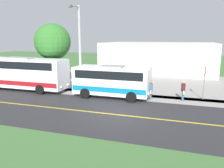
{
  "coord_description": "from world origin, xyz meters",
  "views": [
    {
      "loc": [
        14.39,
        4.38,
        5.23
      ],
      "look_at": [
        -3.5,
        -1.47,
        1.4
      ],
      "focal_mm": 36.62,
      "sensor_mm": 36.0,
      "label": 1
    }
  ],
  "objects_px": {
    "pedestrian_waiting": "(151,90)",
    "tree_curbside": "(53,42)",
    "commercial_building": "(158,57)",
    "street_light_pole": "(79,46)",
    "shuttle_bus_front": "(112,80)",
    "pedestrian_with_bags": "(183,90)",
    "transit_bus_rear": "(20,72)",
    "stop_sign": "(205,77)"
  },
  "relations": [
    {
      "from": "tree_curbside",
      "to": "commercial_building",
      "type": "bearing_deg",
      "value": 145.2
    },
    {
      "from": "tree_curbside",
      "to": "commercial_building",
      "type": "relative_size",
      "value": 0.41
    },
    {
      "from": "shuttle_bus_front",
      "to": "pedestrian_waiting",
      "type": "bearing_deg",
      "value": 92.64
    },
    {
      "from": "stop_sign",
      "to": "street_light_pole",
      "type": "relative_size",
      "value": 0.36
    },
    {
      "from": "transit_bus_rear",
      "to": "stop_sign",
      "type": "xyz_separation_m",
      "value": [
        -1.62,
        17.52,
        0.16
      ]
    },
    {
      "from": "transit_bus_rear",
      "to": "pedestrian_with_bags",
      "type": "distance_m",
      "value": 15.91
    },
    {
      "from": "pedestrian_waiting",
      "to": "commercial_building",
      "type": "relative_size",
      "value": 0.1
    },
    {
      "from": "street_light_pole",
      "to": "commercial_building",
      "type": "distance_m",
      "value": 17.5
    },
    {
      "from": "shuttle_bus_front",
      "to": "pedestrian_waiting",
      "type": "xyz_separation_m",
      "value": [
        -0.16,
        3.42,
        -0.68
      ]
    },
    {
      "from": "pedestrian_with_bags",
      "to": "pedestrian_waiting",
      "type": "relative_size",
      "value": 1.05
    },
    {
      "from": "shuttle_bus_front",
      "to": "commercial_building",
      "type": "relative_size",
      "value": 0.42
    },
    {
      "from": "street_light_pole",
      "to": "pedestrian_waiting",
      "type": "bearing_deg",
      "value": 88.64
    },
    {
      "from": "stop_sign",
      "to": "tree_curbside",
      "type": "xyz_separation_m",
      "value": [
        -1.3,
        -15.43,
        2.81
      ]
    },
    {
      "from": "street_light_pole",
      "to": "commercial_building",
      "type": "bearing_deg",
      "value": 162.15
    },
    {
      "from": "pedestrian_with_bags",
      "to": "commercial_building",
      "type": "bearing_deg",
      "value": -166.03
    },
    {
      "from": "shuttle_bus_front",
      "to": "stop_sign",
      "type": "xyz_separation_m",
      "value": [
        -1.54,
        7.73,
        0.41
      ]
    },
    {
      "from": "pedestrian_with_bags",
      "to": "tree_curbside",
      "type": "bearing_deg",
      "value": -99.26
    },
    {
      "from": "transit_bus_rear",
      "to": "pedestrian_with_bags",
      "type": "bearing_deg",
      "value": 92.43
    },
    {
      "from": "shuttle_bus_front",
      "to": "pedestrian_waiting",
      "type": "relative_size",
      "value": 4.16
    },
    {
      "from": "commercial_building",
      "to": "transit_bus_rear",
      "type": "bearing_deg",
      "value": -34.96
    },
    {
      "from": "tree_curbside",
      "to": "commercial_building",
      "type": "xyz_separation_m",
      "value": [
        -14.0,
        9.73,
        -2.53
      ]
    },
    {
      "from": "street_light_pole",
      "to": "pedestrian_with_bags",
      "type": "bearing_deg",
      "value": 91.69
    },
    {
      "from": "shuttle_bus_front",
      "to": "stop_sign",
      "type": "relative_size",
      "value": 2.36
    },
    {
      "from": "tree_curbside",
      "to": "pedestrian_with_bags",
      "type": "bearing_deg",
      "value": 80.74
    },
    {
      "from": "stop_sign",
      "to": "pedestrian_with_bags",
      "type": "bearing_deg",
      "value": -60.23
    },
    {
      "from": "shuttle_bus_front",
      "to": "commercial_building",
      "type": "bearing_deg",
      "value": 173.12
    },
    {
      "from": "commercial_building",
      "to": "tree_curbside",
      "type": "bearing_deg",
      "value": -34.8
    },
    {
      "from": "shuttle_bus_front",
      "to": "tree_curbside",
      "type": "height_order",
      "value": "tree_curbside"
    },
    {
      "from": "pedestrian_with_bags",
      "to": "transit_bus_rear",
      "type": "bearing_deg",
      "value": -87.57
    },
    {
      "from": "transit_bus_rear",
      "to": "commercial_building",
      "type": "distance_m",
      "value": 20.65
    },
    {
      "from": "transit_bus_rear",
      "to": "stop_sign",
      "type": "distance_m",
      "value": 17.6
    },
    {
      "from": "pedestrian_with_bags",
      "to": "street_light_pole",
      "type": "xyz_separation_m",
      "value": [
        0.28,
        -9.36,
        3.52
      ]
    },
    {
      "from": "street_light_pole",
      "to": "transit_bus_rear",
      "type": "bearing_deg",
      "value": -86.51
    },
    {
      "from": "pedestrian_waiting",
      "to": "tree_curbside",
      "type": "bearing_deg",
      "value": -103.56
    },
    {
      "from": "stop_sign",
      "to": "street_light_pole",
      "type": "bearing_deg",
      "value": -83.67
    },
    {
      "from": "pedestrian_waiting",
      "to": "stop_sign",
      "type": "distance_m",
      "value": 4.66
    },
    {
      "from": "shuttle_bus_front",
      "to": "commercial_building",
      "type": "height_order",
      "value": "commercial_building"
    },
    {
      "from": "tree_curbside",
      "to": "commercial_building",
      "type": "distance_m",
      "value": 17.24
    },
    {
      "from": "transit_bus_rear",
      "to": "street_light_pole",
      "type": "xyz_separation_m",
      "value": [
        -0.4,
        6.51,
        2.64
      ]
    },
    {
      "from": "shuttle_bus_front",
      "to": "street_light_pole",
      "type": "relative_size",
      "value": 0.84
    },
    {
      "from": "street_light_pole",
      "to": "tree_curbside",
      "type": "height_order",
      "value": "street_light_pole"
    },
    {
      "from": "commercial_building",
      "to": "street_light_pole",
      "type": "bearing_deg",
      "value": -17.85
    }
  ]
}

